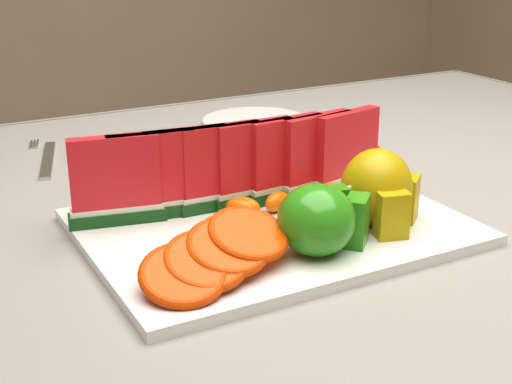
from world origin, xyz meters
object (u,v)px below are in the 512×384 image
at_px(platter, 271,227).
at_px(pear_cluster, 379,190).
at_px(side_plate, 255,122).
at_px(fork, 46,158).
at_px(apple_cluster, 321,219).

bearing_deg(platter, pear_cluster, -30.05).
distance_m(side_plate, fork, 0.36).
bearing_deg(apple_cluster, pear_cluster, 16.28).
bearing_deg(fork, platter, -67.56).
height_order(apple_cluster, fork, apple_cluster).
distance_m(platter, side_plate, 0.45).
relative_size(platter, fork, 2.07).
relative_size(pear_cluster, fork, 0.50).
bearing_deg(apple_cluster, side_plate, 68.62).
bearing_deg(platter, apple_cluster, -84.52).
relative_size(apple_cluster, side_plate, 0.53).
distance_m(pear_cluster, fork, 0.51).
relative_size(apple_cluster, pear_cluster, 1.18).
bearing_deg(fork, pear_cluster, -59.59).
bearing_deg(apple_cluster, platter, 95.48).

